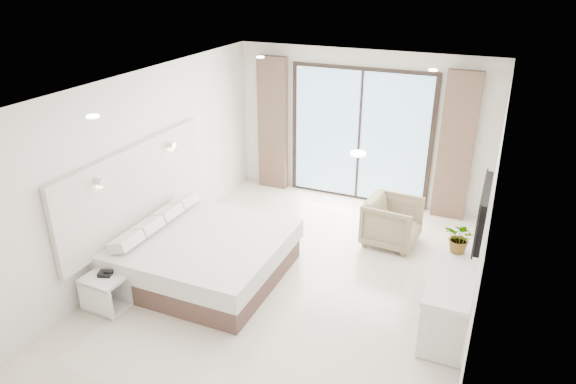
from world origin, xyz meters
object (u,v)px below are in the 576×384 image
console_desk (452,284)px  armchair (392,220)px  bed (203,255)px  nightstand (106,293)px

console_desk → armchair: size_ratio=1.99×
bed → armchair: 2.92m
nightstand → console_desk: (3.98, 1.39, 0.33)m
nightstand → console_desk: bearing=21.9°
nightstand → armchair: (2.92, 3.06, 0.17)m
nightstand → armchair: size_ratio=0.65×
armchair → bed: bearing=135.1°
armchair → nightstand: bearing=140.6°
console_desk → nightstand: bearing=-160.8°
nightstand → armchair: bearing=49.1°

